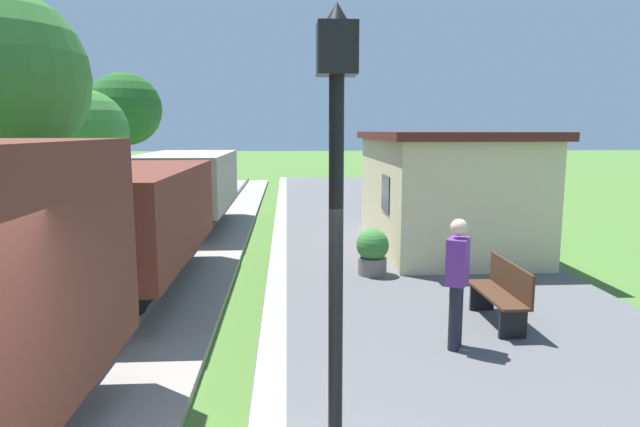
# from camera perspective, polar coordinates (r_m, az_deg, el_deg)

# --- Properties ---
(freight_train) EXTENTS (2.50, 19.40, 2.72)m
(freight_train) POSITION_cam_1_polar(r_m,az_deg,el_deg) (10.17, -20.61, -0.75)
(freight_train) COLOR brown
(freight_train) RESTS_ON rail_near
(station_hut) EXTENTS (3.50, 5.80, 2.78)m
(station_hut) POSITION_cam_1_polar(r_m,az_deg,el_deg) (13.69, 12.65, 2.49)
(station_hut) COLOR beige
(station_hut) RESTS_ON platform_slab
(bench_near_hut) EXTENTS (0.42, 1.50, 0.91)m
(bench_near_hut) POSITION_cam_1_polar(r_m,az_deg,el_deg) (8.55, 18.34, -7.74)
(bench_near_hut) COLOR #422819
(bench_near_hut) RESTS_ON platform_slab
(bench_down_platform) EXTENTS (0.42, 1.50, 0.91)m
(bench_down_platform) POSITION_cam_1_polar(r_m,az_deg,el_deg) (18.32, 6.40, 1.22)
(bench_down_platform) COLOR #422819
(bench_down_platform) RESTS_ON platform_slab
(person_waiting) EXTENTS (0.39, 0.45, 1.71)m
(person_waiting) POSITION_cam_1_polar(r_m,az_deg,el_deg) (7.32, 14.03, -6.55)
(person_waiting) COLOR black
(person_waiting) RESTS_ON platform_slab
(potted_planter) EXTENTS (0.64, 0.64, 0.92)m
(potted_planter) POSITION_cam_1_polar(r_m,az_deg,el_deg) (10.84, 5.46, -3.89)
(potted_planter) COLOR slate
(potted_planter) RESTS_ON platform_slab
(lamp_post_near) EXTENTS (0.28, 0.28, 3.70)m
(lamp_post_near) POSITION_cam_1_polar(r_m,az_deg,el_deg) (4.00, 1.70, 4.83)
(lamp_post_near) COLOR black
(lamp_post_near) RESTS_ON platform_slab
(tree_field_left) EXTENTS (3.04, 3.04, 4.51)m
(tree_field_left) POSITION_cam_1_polar(r_m,az_deg,el_deg) (21.40, -23.20, 7.71)
(tree_field_left) COLOR #4C3823
(tree_field_left) RESTS_ON ground
(tree_field_distant) EXTENTS (3.24, 3.24, 5.63)m
(tree_field_distant) POSITION_cam_1_polar(r_m,az_deg,el_deg) (26.41, -19.58, 10.15)
(tree_field_distant) COLOR #4C3823
(tree_field_distant) RESTS_ON ground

